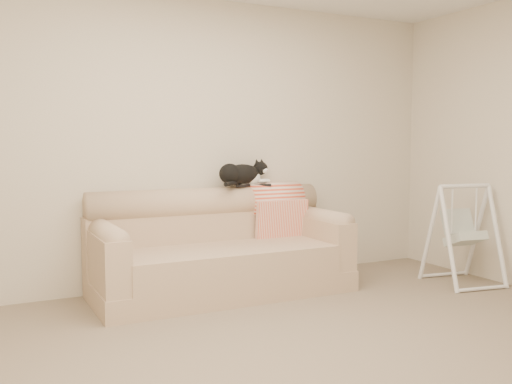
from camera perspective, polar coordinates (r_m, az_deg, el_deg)
ground_plane at (r=3.71m, az=6.23°, el=-15.66°), size 5.00×5.00×0.00m
room_shell at (r=3.48m, az=6.47°, el=8.62°), size 5.04×4.04×2.60m
sofa at (r=5.00m, az=-3.72°, el=-6.03°), size 2.20×0.93×0.90m
remote_a at (r=5.27m, az=-1.18°, el=0.68°), size 0.18×0.12×0.03m
remote_b at (r=5.33m, az=0.60°, el=0.71°), size 0.18×0.11×0.02m
tuxedo_cat at (r=5.26m, az=-1.38°, el=1.81°), size 0.59×0.42×0.25m
throw_blanket at (r=5.44m, az=1.87°, el=-1.14°), size 0.52×0.38×0.58m
baby_swing at (r=5.61m, az=19.98°, el=-3.95°), size 0.65×0.68×0.93m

